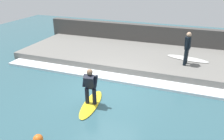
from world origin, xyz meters
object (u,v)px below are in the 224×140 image
(surfer_waiting_near, at_px, (187,47))
(surfboard_waiting_near, at_px, (187,59))
(marker_buoy, at_px, (38,139))
(surfboard_riding, at_px, (91,104))
(surfer_riding, at_px, (90,85))

(surfer_waiting_near, height_order, surfboard_waiting_near, surfer_waiting_near)
(surfboard_waiting_near, bearing_deg, marker_buoy, 153.46)
(surfboard_riding, height_order, surfboard_waiting_near, surfboard_waiting_near)
(surfer_riding, bearing_deg, marker_buoy, 166.60)
(surfer_riding, distance_m, marker_buoy, 2.45)
(surfboard_riding, height_order, surfer_waiting_near, surfer_waiting_near)
(surfer_riding, relative_size, surfer_waiting_near, 0.86)
(surfer_riding, relative_size, surfboard_waiting_near, 0.63)
(surfer_waiting_near, bearing_deg, surfboard_waiting_near, -6.10)
(surfer_waiting_near, xyz_separation_m, marker_buoy, (-6.49, 3.54, -1.13))
(marker_buoy, bearing_deg, surfer_waiting_near, -28.59)
(surfboard_waiting_near, xyz_separation_m, marker_buoy, (-7.24, 3.62, -0.28))
(surfboard_riding, relative_size, surfer_waiting_near, 1.28)
(surfboard_riding, height_order, marker_buoy, marker_buoy)
(surfboard_riding, distance_m, surfer_waiting_near, 5.30)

